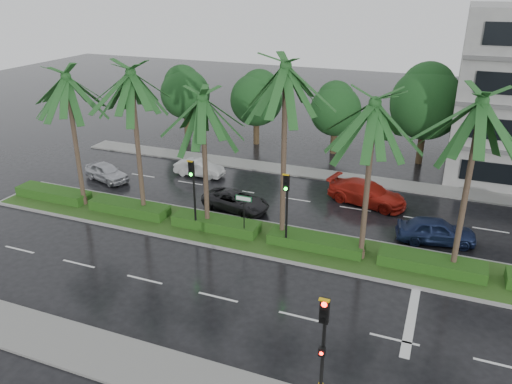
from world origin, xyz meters
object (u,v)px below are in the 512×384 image
at_px(car_silver, 106,172).
at_px(car_blue, 436,231).
at_px(car_darkgrey, 236,201).
at_px(car_red, 367,193).
at_px(car_white, 199,168).
at_px(signal_median_left, 193,185).
at_px(street_sign, 244,206).
at_px(signal_near, 323,346).

relative_size(car_silver, car_blue, 0.89).
relative_size(car_darkgrey, car_red, 0.85).
relative_size(car_silver, car_white, 1.02).
bearing_deg(car_silver, signal_median_left, -99.64).
distance_m(car_silver, car_white, 6.74).
height_order(signal_median_left, street_sign, signal_median_left).
distance_m(car_silver, car_darkgrey, 10.88).
bearing_deg(car_darkgrey, signal_near, -136.16).
xyz_separation_m(signal_near, car_darkgrey, (-9.08, 13.47, -1.89)).
bearing_deg(car_silver, street_sign, -93.38).
xyz_separation_m(car_silver, car_white, (5.86, 3.33, -0.03)).
xyz_separation_m(signal_median_left, car_white, (-4.05, 8.26, -2.38)).
relative_size(car_white, car_red, 0.72).
bearing_deg(car_red, car_silver, 112.43).
height_order(signal_median_left, car_white, signal_median_left).
bearing_deg(car_red, car_white, 101.44).
xyz_separation_m(car_darkgrey, car_red, (7.58, 4.00, 0.14)).
bearing_deg(car_silver, car_darkgrey, -79.20).
distance_m(street_sign, car_blue, 10.78).
bearing_deg(signal_median_left, car_red, 42.48).
height_order(street_sign, car_white, street_sign).
relative_size(signal_median_left, car_silver, 1.15).
relative_size(car_white, car_blue, 0.87).
height_order(signal_near, car_blue, signal_near).
height_order(signal_median_left, car_darkgrey, signal_median_left).
height_order(street_sign, car_red, street_sign).
bearing_deg(car_darkgrey, car_silver, 93.87).
distance_m(signal_median_left, car_blue, 13.77).
bearing_deg(car_white, car_blue, -104.90).
height_order(car_silver, car_white, car_silver).
bearing_deg(car_white, signal_near, -142.66).
distance_m(car_darkgrey, car_blue, 12.08).
xyz_separation_m(car_white, car_darkgrey, (4.97, -4.47, -0.00)).
relative_size(street_sign, car_red, 0.50).
relative_size(signal_near, car_silver, 1.15).
distance_m(car_white, car_blue, 17.58).
distance_m(car_white, car_red, 12.56).
distance_m(car_silver, car_blue, 22.93).
xyz_separation_m(street_sign, car_silver, (-12.90, 4.74, -1.48)).
xyz_separation_m(car_white, car_red, (12.55, -0.47, 0.14)).
bearing_deg(signal_median_left, car_white, 116.11).
bearing_deg(car_darkgrey, car_white, 57.87).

